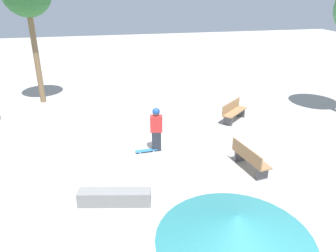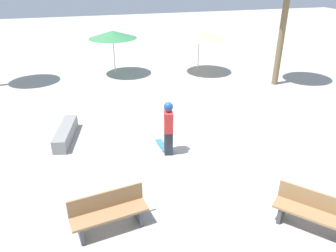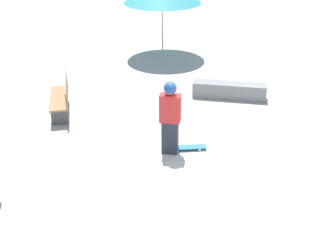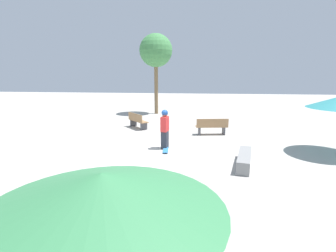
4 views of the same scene
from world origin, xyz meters
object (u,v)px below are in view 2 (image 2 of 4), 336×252
Objects in this scene: skater_main at (168,126)px; concrete_ledge at (66,133)px; shade_umbrella_green at (113,35)px; bench_near at (109,212)px; shade_umbrella_tan at (199,35)px; skateboard at (162,145)px; bench_far at (314,213)px.

skater_main is 0.80× the size of concrete_ledge.
skater_main is 0.70× the size of shade_umbrella_green.
skater_main is 3.39m from bench_near.
shade_umbrella_tan is (5.76, 10.07, 1.53)m from bench_near.
concrete_ledge is (-2.85, 1.33, 0.15)m from skateboard.
bench_near is 11.14m from shade_umbrella_green.
concrete_ledge is at bearing 0.98° from bench_far.
bench_near is 4.27m from bench_far.
bench_near reaches higher than concrete_ledge.
skater_main is at bearing -136.58° from bench_near.
bench_near is 1.10× the size of bench_far.
bench_far is 11.48m from shade_umbrella_tan.
skateboard is 0.34× the size of shade_umbrella_tan.
concrete_ledge is 0.86× the size of shade_umbrella_green.
concrete_ledge reaches higher than skateboard.
shade_umbrella_green is at bearing -1.52° from skateboard.
concrete_ledge is 0.85× the size of shade_umbrella_tan.
bench_far is at bearing -48.18° from concrete_ledge.
bench_near is at bearing -78.64° from concrete_ledge.
skateboard is 3.66m from bench_near.
shade_umbrella_green is (2.46, 6.52, 1.82)m from concrete_ledge.
shade_umbrella_tan reaches higher than skateboard.
bench_near is at bearing 142.94° from skateboard.
bench_far reaches higher than skateboard.
bench_far is 12.46m from shade_umbrella_green.
shade_umbrella_green reaches higher than bench_near.
skater_main is 8.36m from shade_umbrella_tan.
bench_near is at bearing -98.25° from shade_umbrella_green.
concrete_ledge is at bearing -110.70° from shade_umbrella_green.
bench_near is (0.88, -4.39, 0.22)m from concrete_ledge.
skater_main is at bearing -172.36° from skateboard.
skateboard is 0.40× the size of concrete_ledge.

